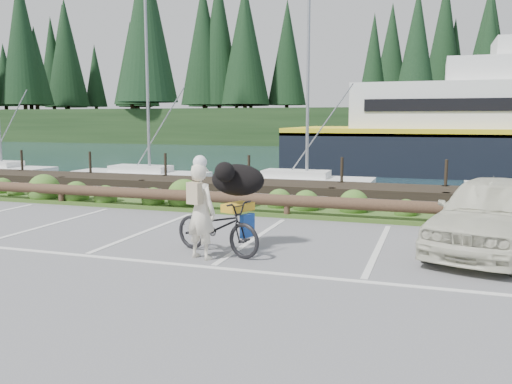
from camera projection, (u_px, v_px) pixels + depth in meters
ground at (220, 262)px, 9.72m from camera, size 72.00×72.00×0.00m
harbor_backdrop at (415, 135)px, 83.30m from camera, size 170.00×160.00×30.00m
vegetation_strip at (294, 211)px, 14.69m from camera, size 34.00×1.60×0.10m
log_rail at (287, 218)px, 14.04m from camera, size 32.00×0.30×0.60m
bicycle at (217, 227)px, 10.26m from camera, size 2.09×1.27×1.04m
cyclist at (201, 211)px, 9.84m from camera, size 0.74×0.60×1.75m
dog at (238, 180)px, 10.65m from camera, size 0.84×1.20×0.63m
parked_car at (492, 214)px, 10.33m from camera, size 2.97×4.68×1.48m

